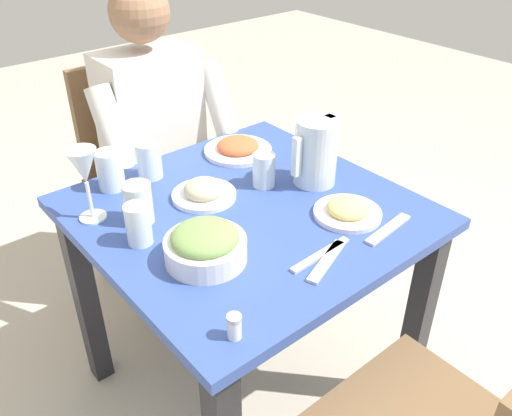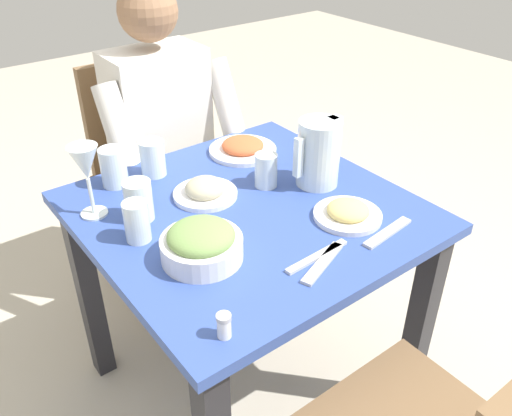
% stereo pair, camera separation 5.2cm
% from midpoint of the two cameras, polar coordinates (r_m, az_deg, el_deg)
% --- Properties ---
extents(ground_plane, '(8.00, 8.00, 0.00)m').
position_cam_midpoint_polar(ground_plane, '(1.89, -1.60, -18.18)').
color(ground_plane, '#B7AD99').
extents(dining_table, '(0.82, 0.82, 0.70)m').
position_cam_midpoint_polar(dining_table, '(1.50, -1.92, -4.12)').
color(dining_table, '#334C99').
rests_on(dining_table, ground_plane).
extents(chair_near, '(0.40, 0.40, 0.89)m').
position_cam_midpoint_polar(chair_near, '(2.08, -12.70, 4.29)').
color(chair_near, brown).
rests_on(chair_near, ground_plane).
extents(diner_near, '(0.48, 0.53, 1.19)m').
position_cam_midpoint_polar(diner_near, '(1.86, -10.19, 6.05)').
color(diner_near, silver).
rests_on(diner_near, ground_plane).
extents(water_pitcher, '(0.16, 0.12, 0.19)m').
position_cam_midpoint_polar(water_pitcher, '(1.50, 5.39, 5.98)').
color(water_pitcher, silver).
rests_on(water_pitcher, dining_table).
extents(salad_bowl, '(0.19, 0.19, 0.09)m').
position_cam_midpoint_polar(salad_bowl, '(1.22, -6.65, -3.92)').
color(salad_bowl, white).
rests_on(salad_bowl, dining_table).
extents(plate_rice_curry, '(0.21, 0.21, 0.05)m').
position_cam_midpoint_polar(plate_rice_curry, '(1.70, -2.82, 6.41)').
color(plate_rice_curry, white).
rests_on(plate_rice_curry, dining_table).
extents(plate_fries, '(0.18, 0.18, 0.04)m').
position_cam_midpoint_polar(plate_fries, '(1.40, 8.70, -0.26)').
color(plate_fries, white).
rests_on(plate_fries, dining_table).
extents(plate_beans, '(0.18, 0.18, 0.06)m').
position_cam_midpoint_polar(plate_beans, '(1.47, -6.60, 1.73)').
color(plate_beans, white).
rests_on(plate_beans, dining_table).
extents(water_glass_by_pitcher, '(0.06, 0.06, 0.10)m').
position_cam_midpoint_polar(water_glass_by_pitcher, '(1.30, -13.56, -1.72)').
color(water_glass_by_pitcher, silver).
rests_on(water_glass_by_pitcher, dining_table).
extents(water_glass_far_left, '(0.06, 0.06, 0.10)m').
position_cam_midpoint_polar(water_glass_far_left, '(1.50, -0.14, 4.05)').
color(water_glass_far_left, silver).
rests_on(water_glass_far_left, dining_table).
extents(water_glass_far_right, '(0.07, 0.07, 0.11)m').
position_cam_midpoint_polar(water_glass_far_right, '(1.58, -12.27, 4.99)').
color(water_glass_far_right, silver).
rests_on(water_glass_far_right, dining_table).
extents(water_glass_center, '(0.07, 0.07, 0.11)m').
position_cam_midpoint_polar(water_glass_center, '(1.38, -13.50, 0.48)').
color(water_glass_center, silver).
rests_on(water_glass_center, dining_table).
extents(water_glass_near_right, '(0.07, 0.07, 0.11)m').
position_cam_midpoint_polar(water_glass_near_right, '(1.55, -16.23, 3.88)').
color(water_glass_near_right, silver).
rests_on(water_glass_near_right, dining_table).
extents(wine_glass, '(0.08, 0.08, 0.20)m').
position_cam_midpoint_polar(wine_glass, '(1.38, -18.91, 3.87)').
color(wine_glass, silver).
rests_on(wine_glass, dining_table).
extents(salt_shaker, '(0.03, 0.03, 0.05)m').
position_cam_midpoint_polar(salt_shaker, '(1.04, -3.80, -12.50)').
color(salt_shaker, white).
rests_on(salt_shaker, dining_table).
extents(fork_near, '(0.17, 0.09, 0.01)m').
position_cam_midpoint_polar(fork_near, '(1.24, 6.34, -5.67)').
color(fork_near, silver).
rests_on(fork_near, dining_table).
extents(knife_near, '(0.19, 0.03, 0.01)m').
position_cam_midpoint_polar(knife_near, '(1.26, 5.85, -4.90)').
color(knife_near, silver).
rests_on(knife_near, dining_table).
extents(fork_far, '(0.17, 0.05, 0.01)m').
position_cam_midpoint_polar(fork_far, '(1.37, 12.86, -2.23)').
color(fork_far, silver).
rests_on(fork_far, dining_table).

